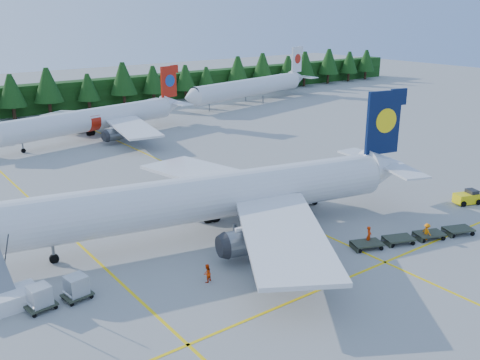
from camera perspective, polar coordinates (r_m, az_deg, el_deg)
ground at (r=48.25m, az=5.08°, el=-8.08°), size 320.00×320.00×0.00m
taxi_stripe_a at (r=58.23m, az=-19.05°, el=-4.34°), size 0.25×120.00×0.01m
taxi_stripe_b at (r=66.32m, az=-2.51°, el=-0.63°), size 0.25×120.00×0.01m
taxi_stripe_cross at (r=44.48m, az=10.29°, el=-10.70°), size 80.00×0.25×0.01m
treeline_hedge at (r=119.16m, az=-22.28°, el=7.88°), size 220.00×4.00×6.00m
airliner_navy at (r=50.56m, az=-4.38°, el=-2.07°), size 43.49×35.41×12.81m
airliner_red at (r=92.37m, az=-16.00°, el=6.10°), size 36.88×30.09×10.81m
airliner_far_right at (r=122.90m, az=0.59°, el=9.79°), size 39.92×11.75×11.75m
airstairs at (r=43.78m, az=-23.91°, el=-11.22°), size 4.75×6.45×4.20m
service_truck at (r=59.16m, az=5.44°, el=-1.41°), size 6.70×2.67×3.19m
baggage_tug at (r=65.39m, az=23.09°, el=-1.71°), size 3.12×2.34×1.49m
dolly_train at (r=53.42m, az=18.09°, el=-5.68°), size 12.90×5.75×0.16m
uld_pair at (r=42.56m, az=-18.80°, el=-11.18°), size 4.97×1.99×1.61m
crew_a at (r=51.14m, az=13.58°, el=-5.82°), size 0.82×0.71×1.88m
crew_b at (r=43.61m, az=-3.54°, el=-9.89°), size 0.89×0.79×1.55m
crew_c at (r=53.96m, az=19.30°, el=-5.22°), size 0.58×0.75×1.63m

